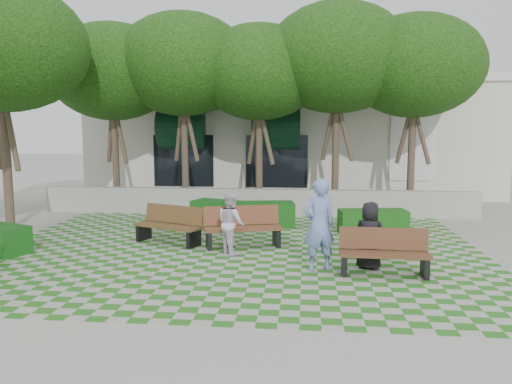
# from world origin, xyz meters

# --- Properties ---
(ground) EXTENTS (90.00, 90.00, 0.00)m
(ground) POSITION_xyz_m (0.00, 0.00, 0.00)
(ground) COLOR gray
(ground) RESTS_ON ground
(lawn) EXTENTS (12.00, 12.00, 0.00)m
(lawn) POSITION_xyz_m (0.00, 1.00, 0.01)
(lawn) COLOR #2B721E
(lawn) RESTS_ON ground
(sidewalk_south) EXTENTS (16.00, 2.00, 0.01)m
(sidewalk_south) POSITION_xyz_m (0.00, -4.70, 0.01)
(sidewalk_south) COLOR #9E9B93
(sidewalk_south) RESTS_ON ground
(retaining_wall) EXTENTS (15.00, 0.36, 0.90)m
(retaining_wall) POSITION_xyz_m (0.00, 6.20, 0.45)
(retaining_wall) COLOR #9E9B93
(retaining_wall) RESTS_ON ground
(bench_east) EXTENTS (1.82, 0.65, 0.95)m
(bench_east) POSITION_xyz_m (3.34, -0.66, 0.46)
(bench_east) COLOR #512F1B
(bench_east) RESTS_ON ground
(bench_mid) EXTENTS (2.04, 1.16, 1.02)m
(bench_mid) POSITION_xyz_m (0.16, 1.49, 0.49)
(bench_mid) COLOR brown
(bench_mid) RESTS_ON ground
(bench_west) EXTENTS (1.95, 1.30, 0.97)m
(bench_west) POSITION_xyz_m (-1.78, 1.69, 0.47)
(bench_west) COLOR #53361C
(bench_west) RESTS_ON ground
(hedge_east) EXTENTS (1.99, 1.02, 0.67)m
(hedge_east) POSITION_xyz_m (3.65, 3.50, 0.33)
(hedge_east) COLOR #144913
(hedge_east) RESTS_ON ground
(hedge_midright) EXTENTS (2.24, 1.19, 0.75)m
(hedge_midright) POSITION_xyz_m (0.32, 4.10, 0.37)
(hedge_midright) COLOR #134715
(hedge_midright) RESTS_ON ground
(hedge_midleft) EXTENTS (2.22, 1.49, 0.72)m
(hedge_midleft) POSITION_xyz_m (-0.77, 4.39, 0.36)
(hedge_midleft) COLOR #134917
(hedge_midleft) RESTS_ON ground
(person_blue) EXTENTS (0.84, 0.70, 1.96)m
(person_blue) POSITION_xyz_m (2.02, -0.48, 0.98)
(person_blue) COLOR #6C84C5
(person_blue) RESTS_ON ground
(person_dark) EXTENTS (0.83, 0.70, 1.45)m
(person_dark) POSITION_xyz_m (3.10, -0.24, 0.72)
(person_dark) COLOR black
(person_dark) RESTS_ON ground
(person_white) EXTENTS (0.89, 0.92, 1.49)m
(person_white) POSITION_xyz_m (-0.02, 0.75, 0.75)
(person_white) COLOR silver
(person_white) RESTS_ON ground
(tree_row) EXTENTS (17.70, 13.40, 7.41)m
(tree_row) POSITION_xyz_m (-1.86, 5.95, 5.18)
(tree_row) COLOR #47382B
(tree_row) RESTS_ON ground
(building) EXTENTS (18.00, 8.92, 5.15)m
(building) POSITION_xyz_m (0.93, 14.08, 2.52)
(building) COLOR beige
(building) RESTS_ON ground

